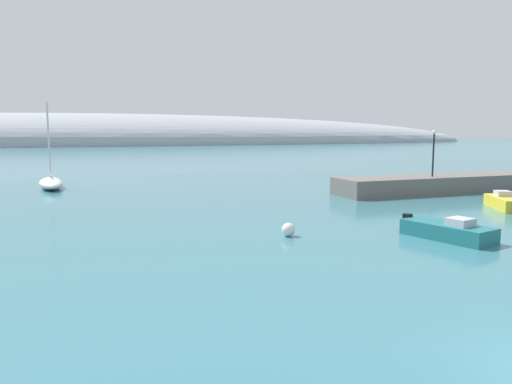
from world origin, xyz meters
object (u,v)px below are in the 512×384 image
motorboat_yellow_foreground (506,202)px  mooring_buoy_white (288,230)px  sailboat_white_mid_mooring (51,183)px  motorboat_teal_alongside_breakwater (448,230)px  harbor_lamp_post (434,148)px

motorboat_yellow_foreground → mooring_buoy_white: size_ratio=6.49×
sailboat_white_mid_mooring → motorboat_teal_alongside_breakwater: sailboat_white_mid_mooring is taller
mooring_buoy_white → harbor_lamp_post: 23.63m
sailboat_white_mid_mooring → motorboat_yellow_foreground: sailboat_white_mid_mooring is taller
motorboat_teal_alongside_breakwater → harbor_lamp_post: size_ratio=1.26×
motorboat_teal_alongside_breakwater → mooring_buoy_white: size_ratio=7.16×
mooring_buoy_white → harbor_lamp_post: bearing=31.6°
motorboat_yellow_foreground → motorboat_teal_alongside_breakwater: 13.06m
mooring_buoy_white → harbor_lamp_post: size_ratio=0.18×
sailboat_white_mid_mooring → mooring_buoy_white: 31.74m
motorboat_teal_alongside_breakwater → mooring_buoy_white: motorboat_teal_alongside_breakwater is taller
motorboat_yellow_foreground → motorboat_teal_alongside_breakwater: size_ratio=0.91×
motorboat_yellow_foreground → harbor_lamp_post: 9.89m
motorboat_teal_alongside_breakwater → sailboat_white_mid_mooring: bearing=-161.7°
sailboat_white_mid_mooring → motorboat_teal_alongside_breakwater: (21.05, -32.35, -0.12)m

